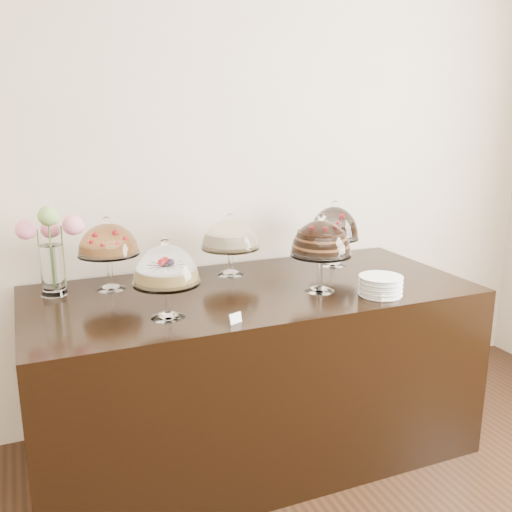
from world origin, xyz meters
name	(u,v)px	position (x,y,z in m)	size (l,w,h in m)	color
wall_back	(171,160)	(0.00, 3.00, 1.50)	(5.00, 0.04, 3.00)	beige
display_counter	(252,371)	(0.25, 2.45, 0.45)	(2.20, 1.00, 0.90)	black
cake_stand_sugar_sponge	(166,268)	(-0.24, 2.21, 1.12)	(0.29, 0.29, 0.35)	white
cake_stand_choco_layer	(321,241)	(0.54, 2.29, 1.15)	(0.30, 0.30, 0.39)	white
cake_stand_cheesecake	(230,236)	(0.24, 2.74, 1.11)	(0.32, 0.32, 0.34)	white
cake_stand_dark_choco	(334,226)	(0.85, 2.69, 1.13)	(0.29, 0.29, 0.37)	white
cake_stand_fruit_tart	(108,242)	(-0.40, 2.72, 1.14)	(0.30, 0.30, 0.37)	white
flower_vase	(51,247)	(-0.66, 2.73, 1.13)	(0.31, 0.24, 0.44)	white
plate_stack	(381,286)	(0.78, 2.11, 0.95)	(0.20, 0.20, 0.09)	white
price_card_left	(235,318)	(0.00, 2.04, 0.92)	(0.06, 0.01, 0.04)	white
price_card_right	(387,297)	(0.76, 2.03, 0.92)	(0.06, 0.01, 0.04)	white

